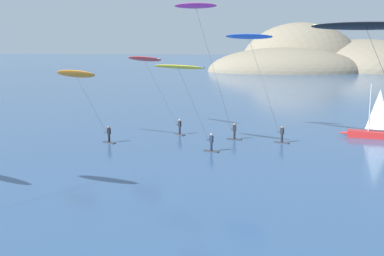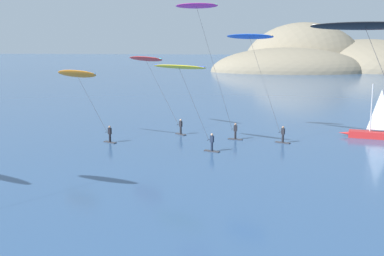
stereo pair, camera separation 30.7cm
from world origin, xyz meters
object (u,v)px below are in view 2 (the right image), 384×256
at_px(kitesurfer_red, 148,64).
at_px(kitesurfer_orange, 79,79).
at_px(sailboat_near, 370,132).
at_px(kitesurfer_magenta, 200,18).
at_px(kitesurfer_black, 371,41).
at_px(kitesurfer_blue, 252,45).
at_px(kitesurfer_yellow, 182,73).

bearing_deg(kitesurfer_red, kitesurfer_orange, -133.24).
xyz_separation_m(sailboat_near, kitesurfer_magenta, (-17.78, -1.46, 11.68)).
distance_m(kitesurfer_black, kitesurfer_magenta, 23.86).
xyz_separation_m(sailboat_near, kitesurfer_blue, (-12.49, -1.55, 9.04)).
bearing_deg(sailboat_near, kitesurfer_orange, -173.34).
bearing_deg(kitesurfer_yellow, sailboat_near, 17.94).
distance_m(kitesurfer_red, kitesurfer_magenta, 9.02).
relative_size(kitesurfer_orange, kitesurfer_red, 0.86).
xyz_separation_m(kitesurfer_red, kitesurfer_magenta, (6.26, -4.26, 4.90)).
bearing_deg(kitesurfer_orange, kitesurfer_blue, 6.35).
distance_m(sailboat_near, kitesurfer_red, 25.14).
height_order(sailboat_near, kitesurfer_orange, kitesurfer_orange).
relative_size(kitesurfer_orange, kitesurfer_black, 0.64).
distance_m(kitesurfer_red, kitesurfer_yellow, 10.26).
bearing_deg(sailboat_near, kitesurfer_magenta, -175.29).
height_order(kitesurfer_black, kitesurfer_red, kitesurfer_black).
xyz_separation_m(kitesurfer_yellow, kitesurfer_blue, (6.61, 4.63, 2.62)).
xyz_separation_m(kitesurfer_orange, kitesurfer_red, (5.92, 6.29, 1.22)).
xyz_separation_m(kitesurfer_orange, kitesurfer_magenta, (12.18, 2.03, 6.12)).
height_order(kitesurfer_red, kitesurfer_blue, kitesurfer_blue).
xyz_separation_m(kitesurfer_magenta, kitesurfer_blue, (5.29, -0.09, -2.63)).
relative_size(kitesurfer_orange, kitesurfer_yellow, 0.91).
bearing_deg(kitesurfer_yellow, kitesurfer_magenta, 74.45).
bearing_deg(kitesurfer_orange, kitesurfer_red, 46.76).
bearing_deg(kitesurfer_magenta, sailboat_near, 4.71).
bearing_deg(kitesurfer_red, kitesurfer_blue, -20.63).
distance_m(sailboat_near, kitesurfer_orange, 30.67).
xyz_separation_m(sailboat_near, kitesurfer_orange, (-29.96, -3.50, 5.56)).
height_order(kitesurfer_red, kitesurfer_magenta, kitesurfer_magenta).
xyz_separation_m(sailboat_near, kitesurfer_black, (-6.10, -22.16, 9.54)).
xyz_separation_m(kitesurfer_red, kitesurfer_blue, (11.55, -4.35, 2.26)).
relative_size(sailboat_near, kitesurfer_magenta, 0.43).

